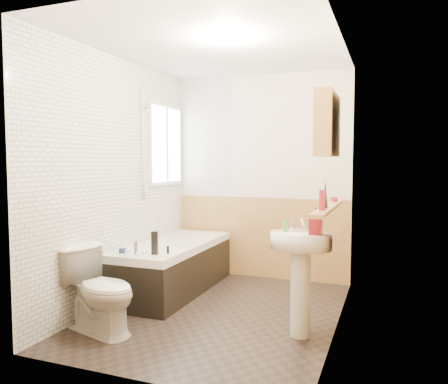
{
  "coord_description": "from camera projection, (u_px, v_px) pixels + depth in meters",
  "views": [
    {
      "loc": [
        1.52,
        -3.8,
        1.45
      ],
      "look_at": [
        0.0,
        0.15,
        1.15
      ],
      "focal_mm": 35.0,
      "sensor_mm": 36.0,
      "label": 1
    }
  ],
  "objects": [
    {
      "name": "floor",
      "position": [
        218.0,
        312.0,
        4.19
      ],
      "size": [
        2.8,
        2.8,
        0.0
      ],
      "primitive_type": "plane",
      "color": "black",
      "rests_on": "ground"
    },
    {
      "name": "ceiling",
      "position": [
        218.0,
        47.0,
        4.01
      ],
      "size": [
        2.8,
        2.8,
        0.0
      ],
      "primitive_type": "plane",
      "rotation": [
        3.14,
        0.0,
        0.0
      ],
      "color": "white",
      "rests_on": "ground"
    },
    {
      "name": "wall_back",
      "position": [
        260.0,
        177.0,
        5.41
      ],
      "size": [
        2.2,
        0.02,
        2.5
      ],
      "primitive_type": "cube",
      "color": "#F2E7C8",
      "rests_on": "ground"
    },
    {
      "name": "wall_front",
      "position": [
        137.0,
        192.0,
        2.78
      ],
      "size": [
        2.2,
        0.02,
        2.5
      ],
      "primitive_type": "cube",
      "color": "#F2E7C8",
      "rests_on": "ground"
    },
    {
      "name": "wall_left",
      "position": [
        118.0,
        181.0,
        4.49
      ],
      "size": [
        0.02,
        2.8,
        2.5
      ],
      "primitive_type": "cube",
      "color": "#F2E7C8",
      "rests_on": "ground"
    },
    {
      "name": "wall_right",
      "position": [
        340.0,
        185.0,
        3.7
      ],
      "size": [
        0.02,
        2.8,
        2.5
      ],
      "primitive_type": "cube",
      "color": "#F2E7C8",
      "rests_on": "ground"
    },
    {
      "name": "wainscot_right",
      "position": [
        335.0,
        271.0,
        3.76
      ],
      "size": [
        0.01,
        2.8,
        1.0
      ],
      "primitive_type": "cube",
      "color": "tan",
      "rests_on": "wall_right"
    },
    {
      "name": "wainscot_front",
      "position": [
        140.0,
        306.0,
        2.86
      ],
      "size": [
        2.2,
        0.01,
        1.0
      ],
      "primitive_type": "cube",
      "color": "tan",
      "rests_on": "wall_front"
    },
    {
      "name": "wainscot_back",
      "position": [
        259.0,
        237.0,
        5.44
      ],
      "size": [
        2.2,
        0.01,
        1.0
      ],
      "primitive_type": "cube",
      "color": "tan",
      "rests_on": "wall_back"
    },
    {
      "name": "tile_cladding_left",
      "position": [
        120.0,
        181.0,
        4.49
      ],
      "size": [
        0.01,
        2.8,
        2.5
      ],
      "primitive_type": "cube",
      "color": "white",
      "rests_on": "wall_left"
    },
    {
      "name": "tile_return_back",
      "position": [
        206.0,
        138.0,
        5.61
      ],
      "size": [
        0.75,
        0.01,
        1.5
      ],
      "primitive_type": "cube",
      "color": "white",
      "rests_on": "wall_back"
    },
    {
      "name": "window",
      "position": [
        166.0,
        145.0,
        5.33
      ],
      "size": [
        0.03,
        0.79,
        0.99
      ],
      "color": "white",
      "rests_on": "wall_left"
    },
    {
      "name": "bathtub",
      "position": [
        174.0,
        265.0,
        4.87
      ],
      "size": [
        0.7,
        1.73,
        0.69
      ],
      "color": "black",
      "rests_on": "floor"
    },
    {
      "name": "shower_riser",
      "position": [
        144.0,
        135.0,
        4.8
      ],
      "size": [
        0.11,
        0.08,
        1.23
      ],
      "color": "silver",
      "rests_on": "wall_left"
    },
    {
      "name": "toilet",
      "position": [
        100.0,
        290.0,
        3.68
      ],
      "size": [
        0.82,
        0.6,
        0.72
      ],
      "primitive_type": "imported",
      "rotation": [
        0.0,
        0.0,
        1.29
      ],
      "color": "white",
      "rests_on": "floor"
    },
    {
      "name": "sink",
      "position": [
        301.0,
        262.0,
        3.58
      ],
      "size": [
        0.51,
        0.41,
        0.98
      ],
      "rotation": [
        0.0,
        0.0,
        0.26
      ],
      "color": "white",
      "rests_on": "floor"
    },
    {
      "name": "pine_shelf",
      "position": [
        328.0,
        208.0,
        3.59
      ],
      "size": [
        0.1,
        1.31,
        0.03
      ],
      "primitive_type": "cube",
      "color": "tan",
      "rests_on": "wall_right"
    },
    {
      "name": "medicine_cabinet",
      "position": [
        327.0,
        125.0,
        3.6
      ],
      "size": [
        0.15,
        0.58,
        0.53
      ],
      "color": "tan",
      "rests_on": "wall_right"
    },
    {
      "name": "foam_can",
      "position": [
        322.0,
        200.0,
        3.25
      ],
      "size": [
        0.06,
        0.06,
        0.15
      ],
      "primitive_type": "cylinder",
      "rotation": [
        0.0,
        0.0,
        -0.43
      ],
      "color": "maroon",
      "rests_on": "pine_shelf"
    },
    {
      "name": "green_bottle",
      "position": [
        325.0,
        194.0,
        3.4
      ],
      "size": [
        0.05,
        0.05,
        0.22
      ],
      "primitive_type": "cone",
      "rotation": [
        0.0,
        0.0,
        0.07
      ],
      "color": "black",
      "rests_on": "pine_shelf"
    },
    {
      "name": "black_jar",
      "position": [
        334.0,
        199.0,
        3.94
      ],
      "size": [
        0.08,
        0.08,
        0.04
      ],
      "primitive_type": "cylinder",
      "rotation": [
        0.0,
        0.0,
        0.28
      ],
      "color": "maroon",
      "rests_on": "pine_shelf"
    },
    {
      "name": "soap_bottle",
      "position": [
        316.0,
        228.0,
        3.46
      ],
      "size": [
        0.1,
        0.22,
        0.1
      ],
      "primitive_type": "imported",
      "rotation": [
        0.0,
        0.0,
        -0.01
      ],
      "color": "maroon",
      "rests_on": "sink"
    },
    {
      "name": "clear_bottle",
      "position": [
        285.0,
        226.0,
        3.57
      ],
      "size": [
        0.05,
        0.05,
        0.1
      ],
      "primitive_type": "cylinder",
      "rotation": [
        0.0,
        0.0,
        0.27
      ],
      "color": "#59C647",
      "rests_on": "sink"
    },
    {
      "name": "blue_gel",
      "position": [
        155.0,
        243.0,
        4.2
      ],
      "size": [
        0.07,
        0.05,
        0.23
      ],
      "primitive_type": "cube",
      "rotation": [
        0.0,
        0.0,
        0.25
      ],
      "color": "black",
      "rests_on": "bathtub"
    },
    {
      "name": "cream_jar",
      "position": [
        122.0,
        251.0,
        4.28
      ],
      "size": [
        0.07,
        0.07,
        0.04
      ],
      "primitive_type": "cylinder",
      "rotation": [
        0.0,
        0.0,
        0.03
      ],
      "color": "navy",
      "rests_on": "bathtub"
    },
    {
      "name": "orange_bottle",
      "position": [
        168.0,
        250.0,
        4.25
      ],
      "size": [
        0.03,
        0.03,
        0.08
      ],
      "primitive_type": "cylinder",
      "rotation": [
        0.0,
        0.0,
        -0.23
      ],
      "color": "black",
      "rests_on": "bathtub"
    }
  ]
}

